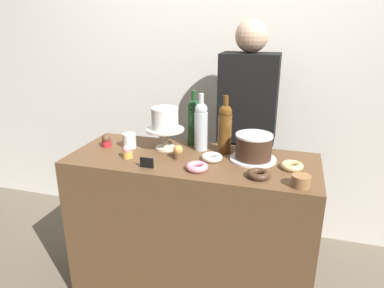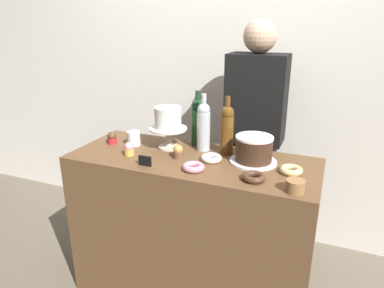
{
  "view_description": "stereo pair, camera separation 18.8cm",
  "coord_description": "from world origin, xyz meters",
  "px_view_note": "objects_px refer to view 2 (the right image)",
  "views": [
    {
      "loc": [
        0.5,
        -1.7,
        1.59
      ],
      "look_at": [
        0.0,
        0.0,
        0.96
      ],
      "focal_mm": 32.92,
      "sensor_mm": 36.0,
      "label": 1
    },
    {
      "loc": [
        0.68,
        -1.64,
        1.59
      ],
      "look_at": [
        0.0,
        0.0,
        0.96
      ],
      "focal_mm": 32.92,
      "sensor_mm": 36.0,
      "label": 2
    }
  ],
  "objects_px": {
    "wine_bottle_green": "(198,121)",
    "cookie_stack": "(295,186)",
    "cupcake_strawberry": "(129,149)",
    "donut_chocolate": "(254,177)",
    "cupcake_caramel": "(178,152)",
    "chocolate_round_cake": "(254,149)",
    "coffee_cup_ceramic": "(134,138)",
    "donut_pink": "(194,167)",
    "wine_bottle_amber": "(227,129)",
    "wine_bottle_clear": "(204,126)",
    "price_sign_chalkboard": "(145,161)",
    "barista_figure": "(254,142)",
    "donut_glazed": "(291,170)",
    "white_layer_cake": "(168,118)",
    "donut_sugar": "(211,158)",
    "cake_stand_pedestal": "(168,134)",
    "cupcake_chocolate": "(112,138)"
  },
  "relations": [
    {
      "from": "wine_bottle_green",
      "to": "cookie_stack",
      "type": "distance_m",
      "value": 0.75
    },
    {
      "from": "cupcake_strawberry",
      "to": "donut_chocolate",
      "type": "xyz_separation_m",
      "value": [
        0.71,
        -0.06,
        -0.02
      ]
    },
    {
      "from": "cupcake_caramel",
      "to": "wine_bottle_green",
      "type": "bearing_deg",
      "value": 86.27
    },
    {
      "from": "wine_bottle_green",
      "to": "chocolate_round_cake",
      "type": "bearing_deg",
      "value": -22.03
    },
    {
      "from": "wine_bottle_green",
      "to": "coffee_cup_ceramic",
      "type": "distance_m",
      "value": 0.39
    },
    {
      "from": "donut_pink",
      "to": "wine_bottle_amber",
      "type": "bearing_deg",
      "value": 73.79
    },
    {
      "from": "chocolate_round_cake",
      "to": "cupcake_caramel",
      "type": "height_order",
      "value": "chocolate_round_cake"
    },
    {
      "from": "wine_bottle_clear",
      "to": "price_sign_chalkboard",
      "type": "xyz_separation_m",
      "value": [
        -0.19,
        -0.33,
        -0.12
      ]
    },
    {
      "from": "chocolate_round_cake",
      "to": "barista_figure",
      "type": "distance_m",
      "value": 0.47
    },
    {
      "from": "coffee_cup_ceramic",
      "to": "donut_glazed",
      "type": "bearing_deg",
      "value": -3.62
    },
    {
      "from": "white_layer_cake",
      "to": "cupcake_strawberry",
      "type": "xyz_separation_m",
      "value": [
        -0.15,
        -0.19,
        -0.15
      ]
    },
    {
      "from": "chocolate_round_cake",
      "to": "cookie_stack",
      "type": "height_order",
      "value": "chocolate_round_cake"
    },
    {
      "from": "cookie_stack",
      "to": "donut_pink",
      "type": "bearing_deg",
      "value": 174.33
    },
    {
      "from": "donut_chocolate",
      "to": "donut_sugar",
      "type": "xyz_separation_m",
      "value": [
        -0.26,
        0.15,
        0.0
      ]
    },
    {
      "from": "price_sign_chalkboard",
      "to": "coffee_cup_ceramic",
      "type": "distance_m",
      "value": 0.33
    },
    {
      "from": "cupcake_strawberry",
      "to": "coffee_cup_ceramic",
      "type": "bearing_deg",
      "value": 112.02
    },
    {
      "from": "donut_pink",
      "to": "chocolate_round_cake",
      "type": "bearing_deg",
      "value": 40.38
    },
    {
      "from": "cake_stand_pedestal",
      "to": "cookie_stack",
      "type": "xyz_separation_m",
      "value": [
        0.75,
        -0.29,
        -0.06
      ]
    },
    {
      "from": "cupcake_strawberry",
      "to": "donut_glazed",
      "type": "height_order",
      "value": "cupcake_strawberry"
    },
    {
      "from": "wine_bottle_amber",
      "to": "donut_chocolate",
      "type": "xyz_separation_m",
      "value": [
        0.22,
        -0.28,
        -0.13
      ]
    },
    {
      "from": "wine_bottle_clear",
      "to": "cupcake_chocolate",
      "type": "bearing_deg",
      "value": -168.57
    },
    {
      "from": "wine_bottle_green",
      "to": "cupcake_chocolate",
      "type": "bearing_deg",
      "value": -159.0
    },
    {
      "from": "wine_bottle_clear",
      "to": "donut_glazed",
      "type": "relative_size",
      "value": 2.91
    },
    {
      "from": "cake_stand_pedestal",
      "to": "barista_figure",
      "type": "distance_m",
      "value": 0.6
    },
    {
      "from": "cookie_stack",
      "to": "wine_bottle_clear",
      "type": "bearing_deg",
      "value": 148.49
    },
    {
      "from": "white_layer_cake",
      "to": "donut_pink",
      "type": "distance_m",
      "value": 0.39
    },
    {
      "from": "wine_bottle_amber",
      "to": "donut_chocolate",
      "type": "height_order",
      "value": "wine_bottle_amber"
    },
    {
      "from": "cupcake_caramel",
      "to": "cookie_stack",
      "type": "bearing_deg",
      "value": -15.03
    },
    {
      "from": "coffee_cup_ceramic",
      "to": "barista_figure",
      "type": "xyz_separation_m",
      "value": [
        0.62,
        0.45,
        -0.09
      ]
    },
    {
      "from": "chocolate_round_cake",
      "to": "donut_glazed",
      "type": "bearing_deg",
      "value": -18.42
    },
    {
      "from": "cake_stand_pedestal",
      "to": "wine_bottle_amber",
      "type": "distance_m",
      "value": 0.35
    },
    {
      "from": "coffee_cup_ceramic",
      "to": "donut_pink",
      "type": "bearing_deg",
      "value": -23.63
    },
    {
      "from": "cupcake_chocolate",
      "to": "donut_chocolate",
      "type": "xyz_separation_m",
      "value": [
        0.91,
        -0.18,
        -0.02
      ]
    },
    {
      "from": "wine_bottle_amber",
      "to": "donut_chocolate",
      "type": "bearing_deg",
      "value": -51.75
    },
    {
      "from": "cake_stand_pedestal",
      "to": "barista_figure",
      "type": "xyz_separation_m",
      "value": [
        0.41,
        0.42,
        -0.13
      ]
    },
    {
      "from": "wine_bottle_clear",
      "to": "price_sign_chalkboard",
      "type": "relative_size",
      "value": 4.65
    },
    {
      "from": "wine_bottle_clear",
      "to": "cookie_stack",
      "type": "bearing_deg",
      "value": -31.51
    },
    {
      "from": "wine_bottle_amber",
      "to": "cupcake_strawberry",
      "type": "relative_size",
      "value": 4.38
    },
    {
      "from": "chocolate_round_cake",
      "to": "donut_sugar",
      "type": "relative_size",
      "value": 1.74
    },
    {
      "from": "donut_sugar",
      "to": "cookie_stack",
      "type": "xyz_separation_m",
      "value": [
        0.45,
        -0.2,
        0.01
      ]
    },
    {
      "from": "wine_bottle_green",
      "to": "price_sign_chalkboard",
      "type": "height_order",
      "value": "wine_bottle_green"
    },
    {
      "from": "cupcake_chocolate",
      "to": "wine_bottle_green",
      "type": "bearing_deg",
      "value": 21.0
    },
    {
      "from": "cookie_stack",
      "to": "barista_figure",
      "type": "xyz_separation_m",
      "value": [
        -0.34,
        0.71,
        -0.07
      ]
    },
    {
      "from": "wine_bottle_amber",
      "to": "donut_sugar",
      "type": "xyz_separation_m",
      "value": [
        -0.04,
        -0.13,
        -0.13
      ]
    },
    {
      "from": "cupcake_strawberry",
      "to": "donut_glazed",
      "type": "distance_m",
      "value": 0.86
    },
    {
      "from": "cupcake_chocolate",
      "to": "donut_pink",
      "type": "xyz_separation_m",
      "value": [
        0.6,
        -0.18,
        -0.02
      ]
    },
    {
      "from": "white_layer_cake",
      "to": "wine_bottle_green",
      "type": "height_order",
      "value": "wine_bottle_green"
    },
    {
      "from": "white_layer_cake",
      "to": "donut_glazed",
      "type": "height_order",
      "value": "white_layer_cake"
    },
    {
      "from": "cookie_stack",
      "to": "price_sign_chalkboard",
      "type": "relative_size",
      "value": 1.2
    },
    {
      "from": "donut_chocolate",
      "to": "wine_bottle_amber",
      "type": "bearing_deg",
      "value": 128.25
    }
  ]
}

